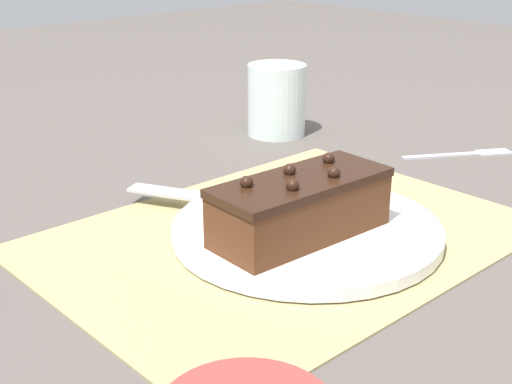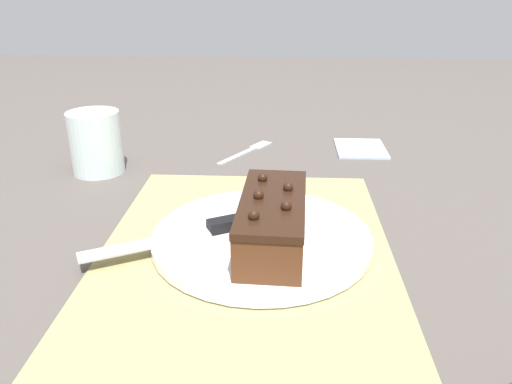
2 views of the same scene
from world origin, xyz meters
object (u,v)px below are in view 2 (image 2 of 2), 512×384
at_px(cake_plate, 262,238).
at_px(dessert_fork, 249,150).
at_px(chocolate_cake, 272,221).
at_px(serving_knife, 207,229).
at_px(drinking_glass, 96,143).

bearing_deg(cake_plate, dessert_fork, 6.26).
distance_m(chocolate_cake, serving_knife, 0.08).
height_order(serving_knife, dessert_fork, serving_knife).
bearing_deg(drinking_glass, serving_knife, -137.45).
bearing_deg(drinking_glass, chocolate_cake, -130.96).
xyz_separation_m(cake_plate, drinking_glass, (0.23, 0.28, 0.04)).
xyz_separation_m(drinking_glass, dessert_fork, (0.12, -0.24, -0.05)).
height_order(drinking_glass, dessert_fork, drinking_glass).
distance_m(cake_plate, drinking_glass, 0.36).
height_order(chocolate_cake, dessert_fork, chocolate_cake).
relative_size(chocolate_cake, serving_knife, 0.86).
distance_m(cake_plate, serving_knife, 0.07).
xyz_separation_m(chocolate_cake, drinking_glass, (0.25, 0.29, 0.01)).
bearing_deg(dessert_fork, serving_knife, -62.70).
height_order(serving_knife, drinking_glass, drinking_glass).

